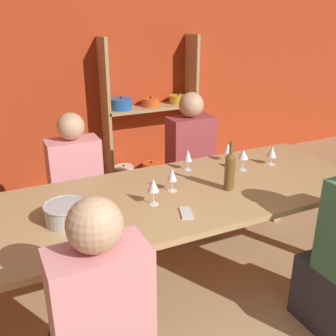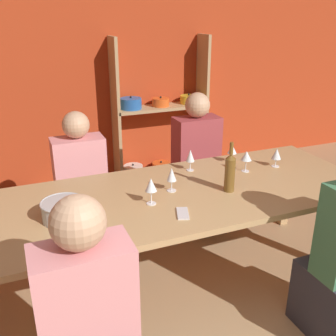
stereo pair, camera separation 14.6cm
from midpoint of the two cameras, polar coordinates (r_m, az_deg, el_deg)
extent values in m
cube|color=#B23819|center=(4.60, -11.56, 14.14)|extent=(8.80, 0.06, 2.70)
cube|color=tan|center=(4.57, -6.67, 7.89)|extent=(0.04, 0.30, 1.68)
cube|color=tan|center=(4.98, 5.80, 9.05)|extent=(0.04, 0.30, 1.68)
cube|color=tan|center=(5.00, -0.16, -0.69)|extent=(1.11, 0.30, 0.04)
cylinder|color=silver|center=(4.85, -4.20, -0.39)|extent=(0.23, 0.23, 0.13)
sphere|color=black|center=(4.82, -4.23, 0.48)|extent=(0.02, 0.02, 0.02)
cylinder|color=#E0561E|center=(4.97, -0.17, 0.13)|extent=(0.22, 0.22, 0.12)
sphere|color=black|center=(4.94, -0.17, 0.90)|extent=(0.02, 0.02, 0.02)
cube|color=tan|center=(4.74, -0.18, 8.76)|extent=(1.11, 0.30, 0.04)
cylinder|color=#235BAD|center=(4.60, -4.49, 9.32)|extent=(0.25, 0.25, 0.13)
sphere|color=black|center=(4.59, -4.52, 10.23)|extent=(0.02, 0.02, 0.02)
cylinder|color=#E0561E|center=(4.73, -0.18, 9.53)|extent=(0.20, 0.20, 0.09)
sphere|color=black|center=(4.72, -0.18, 10.23)|extent=(0.02, 0.02, 0.02)
cylinder|color=gold|center=(4.88, 3.90, 9.89)|extent=(0.21, 0.21, 0.10)
sphere|color=black|center=(4.86, 3.92, 10.60)|extent=(0.02, 0.02, 0.02)
cube|color=tan|center=(2.71, 2.35, -4.08)|extent=(2.86, 1.07, 0.04)
cube|color=tan|center=(3.90, 17.71, -2.96)|extent=(0.08, 0.08, 0.72)
cylinder|color=#B7BABC|center=(2.42, -13.26, -6.06)|extent=(0.25, 0.25, 0.12)
torus|color=#B7BABC|center=(2.39, -13.37, -4.88)|extent=(0.27, 0.27, 0.01)
cylinder|color=brown|center=(2.74, 10.47, -1.03)|extent=(0.07, 0.07, 0.24)
cone|color=brown|center=(2.69, 10.66, 1.62)|extent=(0.07, 0.07, 0.03)
cylinder|color=brown|center=(2.67, 10.75, 2.81)|extent=(0.03, 0.03, 0.09)
cylinder|color=white|center=(3.14, 12.46, -0.44)|extent=(0.06, 0.06, 0.00)
cylinder|color=white|center=(3.13, 12.53, 0.35)|extent=(0.01, 0.01, 0.09)
cone|color=white|center=(3.10, 12.65, 1.74)|extent=(0.08, 0.08, 0.07)
cylinder|color=maroon|center=(3.10, 12.62, 1.43)|extent=(0.05, 0.05, 0.03)
cylinder|color=white|center=(3.30, 16.53, 0.24)|extent=(0.06, 0.06, 0.00)
cylinder|color=white|center=(3.29, 16.59, 0.78)|extent=(0.01, 0.01, 0.06)
cone|color=white|center=(3.27, 16.73, 2.00)|extent=(0.08, 0.08, 0.09)
cylinder|color=white|center=(3.10, 4.57, -0.31)|extent=(0.06, 0.06, 0.00)
cylinder|color=white|center=(3.08, 4.59, 0.35)|extent=(0.01, 0.01, 0.07)
cone|color=white|center=(3.05, 4.63, 1.81)|extent=(0.07, 0.07, 0.09)
cylinder|color=beige|center=(3.06, 4.62, 1.38)|extent=(0.04, 0.04, 0.04)
cylinder|color=white|center=(2.74, 2.05, -3.30)|extent=(0.07, 0.07, 0.00)
cylinder|color=white|center=(2.72, 2.06, -2.56)|extent=(0.01, 0.01, 0.07)
cone|color=white|center=(2.69, 2.08, -0.94)|extent=(0.07, 0.07, 0.09)
cylinder|color=beige|center=(2.70, 2.07, -1.41)|extent=(0.04, 0.04, 0.04)
cylinder|color=white|center=(3.31, 10.43, 0.86)|extent=(0.06, 0.06, 0.00)
cylinder|color=white|center=(3.30, 10.47, 1.50)|extent=(0.01, 0.01, 0.07)
cone|color=white|center=(3.27, 10.56, 2.72)|extent=(0.08, 0.08, 0.07)
cylinder|color=maroon|center=(3.28, 10.54, 2.42)|extent=(0.04, 0.04, 0.03)
cylinder|color=white|center=(2.56, -0.80, -5.18)|extent=(0.06, 0.06, 0.00)
cylinder|color=white|center=(2.54, -0.80, -4.26)|extent=(0.01, 0.01, 0.09)
cone|color=white|center=(2.50, -0.82, -2.45)|extent=(0.08, 0.08, 0.09)
cylinder|color=beige|center=(2.51, -0.81, -2.91)|extent=(0.04, 0.04, 0.03)
cube|color=silver|center=(2.44, 3.87, -6.60)|extent=(0.12, 0.16, 0.01)
cube|color=pink|center=(1.80, -9.46, -18.85)|extent=(0.42, 0.23, 0.56)
sphere|color=tan|center=(1.58, -10.35, -7.85)|extent=(0.23, 0.23, 0.23)
cube|color=#2D2D38|center=(3.59, -10.99, -6.56)|extent=(0.43, 0.54, 0.49)
cube|color=pink|center=(3.40, -11.56, 0.55)|extent=(0.43, 0.24, 0.46)
sphere|color=tan|center=(3.29, -12.01, 6.14)|extent=(0.22, 0.22, 0.22)
cube|color=#2D2D38|center=(3.89, 5.00, -3.99)|extent=(0.42, 0.53, 0.48)
cube|color=#99383D|center=(3.70, 5.26, 3.21)|extent=(0.42, 0.23, 0.55)
sphere|color=tan|center=(3.59, 5.47, 9.07)|extent=(0.23, 0.23, 0.23)
camera|label=1|loc=(0.07, -88.47, 0.61)|focal=42.00mm
camera|label=2|loc=(0.07, 91.53, -0.61)|focal=42.00mm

